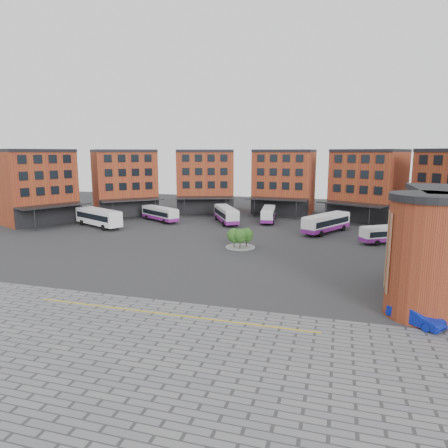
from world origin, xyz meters
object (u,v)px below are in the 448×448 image
(tree_island, at_px, (240,237))
(blue_car, at_px, (416,316))
(bus_d, at_px, (268,214))
(bus_e, at_px, (326,223))
(bus_b, at_px, (160,214))
(bus_c, at_px, (226,214))
(bus_a, at_px, (98,216))
(bus_f, at_px, (390,234))

(tree_island, height_order, blue_car, tree_island)
(bus_d, bearing_deg, tree_island, -96.39)
(tree_island, distance_m, blue_car, 29.79)
(tree_island, xyz_separation_m, bus_e, (11.77, 15.28, 0.05))
(bus_b, height_order, bus_c, bus_c)
(blue_car, bearing_deg, bus_d, 64.06)
(bus_a, relative_size, bus_c, 1.07)
(bus_c, height_order, bus_f, bus_c)
(bus_c, height_order, bus_d, bus_c)
(bus_a, bearing_deg, bus_d, -37.20)
(bus_b, xyz_separation_m, blue_car, (41.69, -39.85, -0.85))
(tree_island, xyz_separation_m, bus_f, (21.66, 9.74, -0.23))
(tree_island, bearing_deg, bus_a, 163.37)
(tree_island, height_order, bus_a, bus_a)
(bus_d, bearing_deg, blue_car, -72.41)
(bus_d, bearing_deg, bus_f, -39.27)
(bus_a, height_order, bus_b, bus_a)
(bus_f, bearing_deg, bus_a, -121.42)
(bus_a, xyz_separation_m, bus_d, (29.82, 14.83, -0.45))
(bus_c, relative_size, blue_car, 2.50)
(bus_c, bearing_deg, bus_b, 158.91)
(bus_a, height_order, bus_e, bus_a)
(bus_e, bearing_deg, bus_a, -142.18)
(bus_d, distance_m, bus_f, 25.79)
(bus_a, relative_size, blue_car, 2.68)
(bus_f, xyz_separation_m, blue_car, (-1.40, -31.56, -0.76))
(bus_c, xyz_separation_m, blue_car, (28.10, -41.69, -1.00))
(bus_a, height_order, bus_c, bus_a)
(bus_b, xyz_separation_m, bus_c, (13.60, 1.84, 0.15))
(bus_c, xyz_separation_m, bus_f, (29.50, -10.13, -0.24))
(bus_d, xyz_separation_m, bus_e, (11.76, -8.46, 0.20))
(blue_car, bearing_deg, bus_a, 98.56)
(bus_b, bearing_deg, bus_e, -61.86)
(bus_c, bearing_deg, bus_a, 177.72)
(tree_island, relative_size, bus_f, 0.46)
(bus_c, height_order, blue_car, bus_c)
(bus_b, bearing_deg, bus_a, 170.32)
(bus_b, height_order, bus_e, bus_e)
(bus_a, bearing_deg, bus_b, -16.20)
(bus_d, height_order, bus_e, bus_e)
(bus_e, bearing_deg, tree_island, -98.49)
(bus_a, height_order, bus_f, bus_a)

